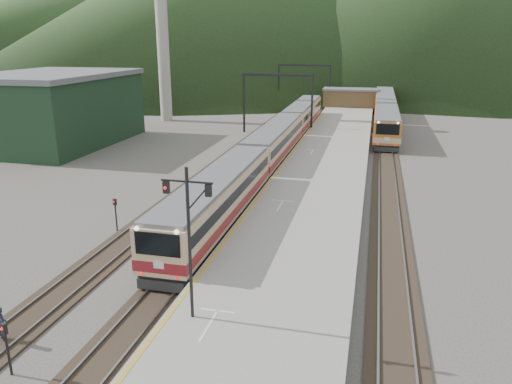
% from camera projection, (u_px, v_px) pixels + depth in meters
% --- Properties ---
extents(track_main, '(2.60, 200.00, 0.23)m').
position_uv_depth(track_main, '(276.00, 159.00, 53.63)').
color(track_main, black).
rests_on(track_main, ground).
extents(track_far, '(2.60, 200.00, 0.23)m').
position_uv_depth(track_far, '(232.00, 156.00, 54.74)').
color(track_far, black).
rests_on(track_far, ground).
extents(track_second, '(2.60, 200.00, 0.23)m').
position_uv_depth(track_second, '(386.00, 165.00, 51.09)').
color(track_second, black).
rests_on(track_second, ground).
extents(platform, '(8.00, 100.00, 1.00)m').
position_uv_depth(platform, '(327.00, 162.00, 50.41)').
color(platform, gray).
rests_on(platform, ground).
extents(gantry_near, '(9.55, 0.25, 8.00)m').
position_uv_depth(gantry_near, '(278.00, 92.00, 66.56)').
color(gantry_near, black).
rests_on(gantry_near, ground).
extents(gantry_far, '(9.55, 0.25, 8.00)m').
position_uv_depth(gantry_far, '(304.00, 78.00, 89.79)').
color(gantry_far, black).
rests_on(gantry_far, ground).
extents(warehouse, '(14.50, 20.50, 8.60)m').
position_uv_depth(warehouse, '(53.00, 109.00, 60.42)').
color(warehouse, black).
rests_on(warehouse, ground).
extents(smokestack, '(1.80, 1.80, 30.00)m').
position_uv_depth(smokestack, '(162.00, 20.00, 74.51)').
color(smokestack, '#9E998E').
rests_on(smokestack, ground).
extents(station_shed, '(9.40, 4.40, 3.10)m').
position_uv_depth(station_shed, '(350.00, 97.00, 86.96)').
color(station_shed, brown).
rests_on(station_shed, platform).
extents(hill_d, '(200.00, 200.00, 55.00)m').
position_uv_depth(hill_d, '(124.00, 7.00, 257.83)').
color(hill_d, '#29411E').
rests_on(hill_d, ground).
extents(main_train, '(2.90, 59.45, 3.54)m').
position_uv_depth(main_train, '(275.00, 143.00, 52.39)').
color(main_train, tan).
rests_on(main_train, track_main).
extents(second_train, '(3.07, 62.94, 3.75)m').
position_uv_depth(second_train, '(385.00, 102.00, 84.67)').
color(second_train, '#B16425').
rests_on(second_train, track_second).
extents(signal_mast, '(2.20, 0.21, 6.69)m').
position_uv_depth(signal_mast, '(189.00, 228.00, 20.38)').
color(signal_mast, black).
rests_on(signal_mast, platform).
extents(short_signal_a, '(0.26, 0.23, 2.27)m').
position_uv_depth(short_signal_a, '(6.00, 342.00, 18.98)').
color(short_signal_a, black).
rests_on(short_signal_a, ground).
extents(short_signal_b, '(0.27, 0.24, 2.27)m').
position_uv_depth(short_signal_b, '(239.00, 161.00, 46.68)').
color(short_signal_b, black).
rests_on(short_signal_b, ground).
extents(short_signal_c, '(0.26, 0.23, 2.27)m').
position_uv_depth(short_signal_c, '(116.00, 210.00, 33.44)').
color(short_signal_c, black).
rests_on(short_signal_c, ground).
extents(worker, '(0.74, 0.67, 1.69)m').
position_uv_depth(worker, '(2.00, 325.00, 21.25)').
color(worker, '#20202E').
rests_on(worker, ground).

